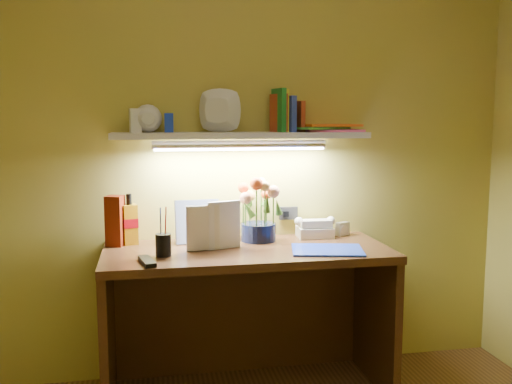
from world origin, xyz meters
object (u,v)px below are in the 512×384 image
desk (248,322)px  flower_bouquet (259,210)px  telephone (315,227)px  whisky_bottle (130,219)px  desk_clock (343,229)px

desk → flower_bouquet: (0.09, 0.17, 0.54)m
telephone → desk: bearing=-150.8°
whisky_bottle → desk_clock: bearing=-0.1°
telephone → whisky_bottle: size_ratio=0.71×
telephone → whisky_bottle: 0.98m
telephone → whisky_bottle: bearing=-177.7°
telephone → whisky_bottle: (-0.97, 0.01, 0.07)m
desk → flower_bouquet: bearing=62.2°
telephone → desk_clock: size_ratio=2.50×
whisky_bottle → telephone: bearing=-0.8°
flower_bouquet → telephone: flower_bouquet is taller
desk_clock → flower_bouquet: bearing=160.1°
flower_bouquet → desk_clock: bearing=5.0°
telephone → flower_bouquet: bearing=-171.5°
desk_clock → whisky_bottle: 1.14m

